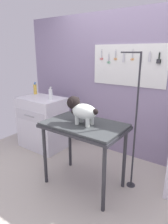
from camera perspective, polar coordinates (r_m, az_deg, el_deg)
The scene contains 8 objects.
ground at distance 2.73m, azimuth -2.22°, elevation -22.01°, with size 4.40×4.00×0.04m, color #BCB4A6.
rear_wall_panel at distance 3.28m, azimuth 11.54°, elevation 7.09°, with size 4.00×0.11×2.30m.
grooming_table at distance 2.46m, azimuth -0.02°, elevation -5.25°, with size 1.00×0.63×0.86m.
grooming_arm at distance 2.50m, azimuth 14.19°, elevation -4.77°, with size 0.30×0.11×1.70m.
dog at distance 2.37m, azimuth -0.86°, elevation 0.65°, with size 0.45×0.21×0.33m.
counter_left at distance 3.70m, azimuth -11.64°, elevation -2.99°, with size 0.80×0.58×0.92m.
detangler_spray at distance 3.42m, azimuth -9.50°, elevation 5.04°, with size 0.07×0.07×0.21m.
pump_bottle_white at distance 3.91m, azimuth -13.75°, elevation 6.36°, with size 0.06×0.06×0.23m.
Camera 1 is at (1.32, -1.68, 1.69)m, focal length 32.08 mm.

